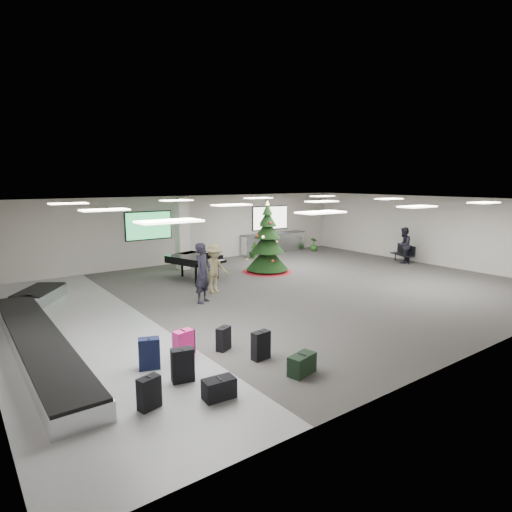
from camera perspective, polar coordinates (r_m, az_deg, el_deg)
ground at (r=15.39m, az=3.15°, el=-4.70°), size 18.00×18.00×0.00m
room_envelope at (r=15.26m, az=0.52°, el=4.10°), size 18.02×14.02×3.21m
baggage_carousel at (r=12.12m, az=-27.05°, el=-8.85°), size 2.28×9.71×0.43m
service_counter at (r=23.44m, az=2.36°, el=1.76°), size 4.05×0.65×1.08m
suitcase_0 at (r=8.76m, az=-9.76°, el=-14.15°), size 0.48×0.34×0.69m
suitcase_1 at (r=9.63m, az=0.64°, el=-11.82°), size 0.43×0.25×0.65m
pink_suitcase at (r=9.73m, az=-9.65°, el=-11.63°), size 0.46×0.31×0.68m
suitcase_3 at (r=10.16m, az=-4.35°, el=-10.92°), size 0.42×0.34×0.57m
navy_suitcase at (r=9.43m, az=-14.04°, el=-12.51°), size 0.50×0.39×0.69m
suitcase_5 at (r=7.95m, az=-14.07°, el=-17.30°), size 0.43×0.30×0.60m
green_duffel at (r=9.03m, az=6.14°, el=-14.17°), size 0.68×0.45×0.44m
suitcase_8 at (r=9.96m, az=-9.29°, el=-11.39°), size 0.45×0.37×0.60m
black_duffel at (r=8.12m, az=-4.95°, el=-17.20°), size 0.61×0.38×0.40m
christmas_tree at (r=18.44m, az=1.52°, el=1.12°), size 2.16×2.16×3.08m
grand_piano at (r=17.25m, az=-8.12°, el=-0.44°), size 2.01×2.33×1.13m
bench at (r=21.92m, az=19.07°, el=0.46°), size 0.87×1.42×0.85m
traveler_a at (r=13.86m, az=-7.10°, el=-2.25°), size 0.85×0.77×1.95m
traveler_b at (r=15.08m, az=-5.59°, el=-1.68°), size 1.19×0.79×1.72m
traveler_bench at (r=21.62m, az=19.08°, el=1.37°), size 1.00×0.89×1.73m
potted_plant_left at (r=21.76m, az=-0.45°, el=0.78°), size 0.59×0.59×0.84m
potted_plant_right at (r=24.26m, az=7.72°, el=1.54°), size 0.53×0.53×0.75m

